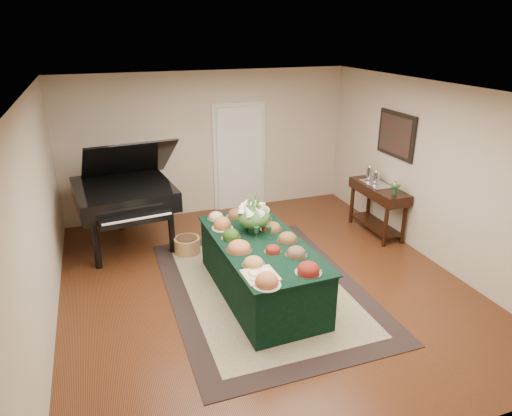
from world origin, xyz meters
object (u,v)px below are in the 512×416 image
object	(u,v)px
buffet_table	(261,268)
mahogany_sideboard	(378,197)
floral_centerpiece	(254,213)
grand_piano	(124,193)

from	to	relation	value
buffet_table	mahogany_sideboard	xyz separation A→B (m)	(2.62, 1.21, 0.28)
buffet_table	mahogany_sideboard	size ratio (longest dim) A/B	1.85
buffet_table	floral_centerpiece	bearing A→B (deg)	86.00
buffet_table	floral_centerpiece	distance (m)	0.75
grand_piano	mahogany_sideboard	xyz separation A→B (m)	(4.18, -0.97, -0.24)
grand_piano	mahogany_sideboard	distance (m)	4.30
buffet_table	grand_piano	distance (m)	2.74
buffet_table	floral_centerpiece	size ratio (longest dim) A/B	5.09
floral_centerpiece	grand_piano	distance (m)	2.43
mahogany_sideboard	buffet_table	bearing A→B (deg)	-155.16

